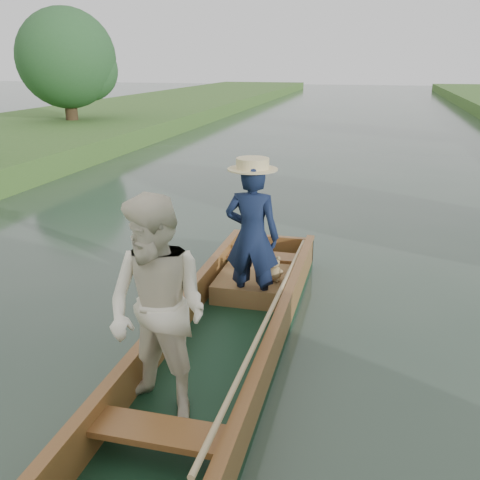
# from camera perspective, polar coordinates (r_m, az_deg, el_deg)

# --- Properties ---
(ground) EXTENTS (120.00, 120.00, 0.00)m
(ground) POSITION_cam_1_polar(r_m,az_deg,el_deg) (5.29, -1.62, -11.84)
(ground) COLOR #283D30
(ground) RESTS_ON ground
(trees_far) EXTENTS (22.83, 15.48, 4.49)m
(trees_far) POSITION_cam_1_polar(r_m,az_deg,el_deg) (12.30, 6.85, 18.20)
(trees_far) COLOR #47331E
(trees_far) RESTS_ON ground
(punt) EXTENTS (1.25, 5.00, 1.82)m
(punt) POSITION_cam_1_polar(r_m,az_deg,el_deg) (4.85, -3.06, -6.69)
(punt) COLOR #13311D
(punt) RESTS_ON ground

